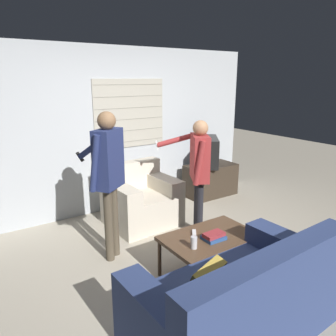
% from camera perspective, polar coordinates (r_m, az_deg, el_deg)
% --- Properties ---
extents(ground_plane, '(16.00, 16.00, 0.00)m').
position_cam_1_polar(ground_plane, '(4.01, 4.11, -15.78)').
color(ground_plane, '#B2A893').
extents(wall_back, '(5.20, 0.08, 2.55)m').
position_cam_1_polar(wall_back, '(5.24, -9.35, 6.51)').
color(wall_back, '#ADB2B7').
rests_on(wall_back, ground_plane).
extents(couch_blue, '(1.77, 0.97, 0.91)m').
position_cam_1_polar(couch_blue, '(2.91, 12.20, -21.78)').
color(couch_blue, navy).
rests_on(couch_blue, ground_plane).
extents(armchair_beige, '(0.99, 0.87, 0.87)m').
position_cam_1_polar(armchair_beige, '(4.83, -4.84, -5.62)').
color(armchair_beige, beige).
rests_on(armchair_beige, ground_plane).
extents(coffee_table, '(1.00, 0.63, 0.46)m').
position_cam_1_polar(coffee_table, '(3.59, 7.24, -12.23)').
color(coffee_table, brown).
rests_on(coffee_table, ground_plane).
extents(tv_stand, '(0.92, 0.49, 0.57)m').
position_cam_1_polar(tv_stand, '(6.00, 7.40, -2.08)').
color(tv_stand, '#33281E').
rests_on(tv_stand, ground_plane).
extents(tv, '(0.61, 0.72, 0.49)m').
position_cam_1_polar(tv, '(5.87, 7.55, 2.88)').
color(tv, black).
rests_on(tv, tv_stand).
extents(person_left_standing, '(0.48, 0.77, 1.73)m').
position_cam_1_polar(person_left_standing, '(3.72, -10.42, -0.21)').
color(person_left_standing, '#4C4233').
rests_on(person_left_standing, ground_plane).
extents(person_right_standing, '(0.58, 0.78, 1.56)m').
position_cam_1_polar(person_right_standing, '(4.28, 5.36, 0.68)').
color(person_right_standing, black).
rests_on(person_right_standing, ground_plane).
extents(book_stack, '(0.23, 0.18, 0.07)m').
position_cam_1_polar(book_stack, '(3.49, 7.96, -11.70)').
color(book_stack, '#284C89').
rests_on(book_stack, coffee_table).
extents(soda_can, '(0.07, 0.07, 0.13)m').
position_cam_1_polar(soda_can, '(3.29, 4.52, -12.80)').
color(soda_can, silver).
rests_on(soda_can, coffee_table).
extents(spare_remote, '(0.11, 0.13, 0.02)m').
position_cam_1_polar(spare_remote, '(3.59, 4.58, -11.19)').
color(spare_remote, white).
rests_on(spare_remote, coffee_table).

